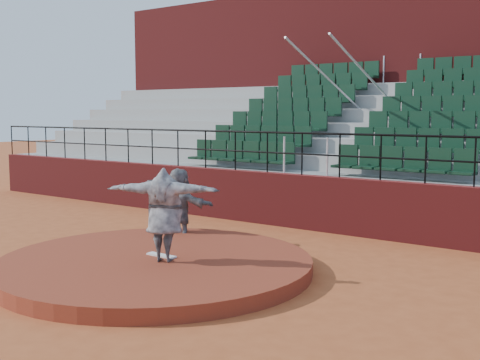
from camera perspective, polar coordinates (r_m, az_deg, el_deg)
name	(u,v)px	position (r m, az deg, el deg)	size (l,w,h in m)	color
ground	(156,272)	(10.80, -8.00, -8.60)	(90.00, 90.00, 0.00)	#B05227
pitchers_mound	(156,265)	(10.77, -8.01, -7.96)	(5.50, 5.50, 0.25)	maroon
pitching_rubber	(161,255)	(10.84, -7.46, -7.10)	(0.60, 0.15, 0.03)	white
boundary_wall	(301,202)	(14.59, 5.85, -2.04)	(24.00, 0.30, 1.30)	maroon
wall_railing	(302,144)	(14.45, 5.91, 3.37)	(24.04, 0.05, 1.03)	black
seating_deck	(367,159)	(17.72, 11.91, 1.92)	(24.00, 5.97, 4.63)	#999994
press_box_facade	(418,90)	(21.34, 16.51, 8.20)	(24.00, 3.00, 7.10)	maroon
pitcher	(164,215)	(10.33, -7.19, -3.29)	(1.98, 0.54, 1.61)	black
fielder	(179,206)	(12.87, -5.77, -2.46)	(1.50, 0.48, 1.62)	black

